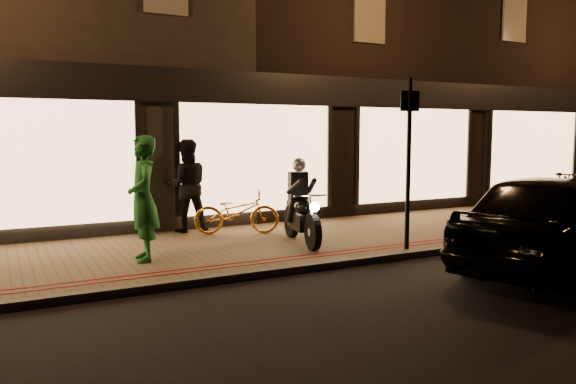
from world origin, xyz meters
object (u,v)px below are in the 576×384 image
object	(u,v)px
sign_post	(409,154)
bicycle_gold	(237,212)
motorcycle	(301,210)
parked_car	(558,220)
person_green	(143,198)

from	to	relation	value
sign_post	bicycle_gold	bearing A→B (deg)	127.19
motorcycle	parked_car	size ratio (longest dim) A/B	0.41
sign_post	bicycle_gold	world-z (taller)	sign_post
motorcycle	parked_car	xyz separation A→B (m)	(2.81, -3.30, 0.07)
bicycle_gold	person_green	distance (m)	2.75
bicycle_gold	parked_car	bearing A→B (deg)	-122.57
person_green	bicycle_gold	bearing A→B (deg)	129.05
person_green	motorcycle	bearing A→B (deg)	96.79
motorcycle	bicycle_gold	size ratio (longest dim) A/B	1.12
parked_car	sign_post	bearing A→B (deg)	17.41
motorcycle	parked_car	distance (m)	4.33
motorcycle	person_green	bearing A→B (deg)	-166.86
parked_car	motorcycle	bearing A→B (deg)	21.86
motorcycle	sign_post	distance (m)	2.22
sign_post	person_green	bearing A→B (deg)	163.79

